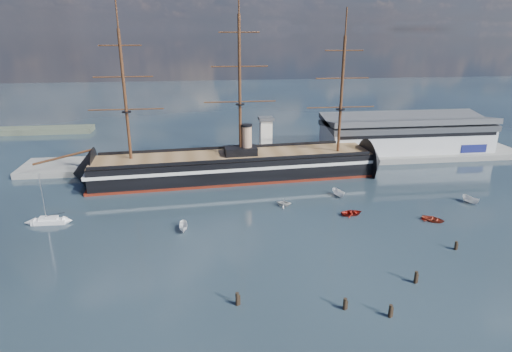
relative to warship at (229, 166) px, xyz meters
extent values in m
plane|color=black|center=(10.78, -20.00, -4.04)|extent=(600.00, 600.00, 0.00)
cube|color=slate|center=(20.78, 16.00, -4.04)|extent=(180.00, 18.00, 2.00)
cube|color=#B7BABC|center=(68.78, 20.00, 2.96)|extent=(62.00, 20.00, 10.00)
cube|color=#3F4247|center=(68.78, 20.00, 8.56)|extent=(63.00, 21.00, 2.00)
cube|color=silver|center=(13.78, 13.00, 4.96)|extent=(4.00, 4.00, 14.00)
cube|color=#3F4247|center=(13.78, 13.00, 12.46)|extent=(5.00, 5.00, 1.00)
cube|color=black|center=(1.73, 0.00, -0.04)|extent=(88.88, 21.90, 7.00)
cube|color=silver|center=(1.73, 0.00, 1.16)|extent=(90.89, 22.28, 1.00)
cube|color=#5A190E|center=(1.73, 0.00, -3.69)|extent=(90.89, 22.24, 0.90)
cone|color=black|center=(-44.77, 0.00, -0.34)|extent=(15.03, 16.59, 15.68)
cone|color=black|center=(48.23, 0.00, -0.34)|extent=(12.03, 16.39, 15.68)
cube|color=brown|center=(1.73, 0.00, 3.56)|extent=(88.79, 20.63, 0.40)
cube|color=black|center=(3.73, 0.00, 4.96)|extent=(10.38, 6.66, 2.50)
cylinder|color=tan|center=(5.73, 0.00, 8.46)|extent=(3.20, 3.20, 9.00)
cylinder|color=#381E0F|center=(-50.27, 0.00, 4.96)|extent=(17.76, 1.90, 4.43)
cylinder|color=#381E0F|center=(-30.27, 0.00, 22.76)|extent=(0.90, 0.90, 38.00)
cylinder|color=#381E0F|center=(3.73, 0.00, 24.76)|extent=(0.90, 0.90, 42.00)
cylinder|color=#381E0F|center=(35.73, 0.00, 21.76)|extent=(0.90, 0.90, 36.00)
cube|color=silver|center=(-46.64, -28.51, -3.50)|extent=(8.22, 2.72, 1.08)
cube|color=silver|center=(-46.64, -28.51, -2.63)|extent=(4.41, 1.91, 0.87)
cylinder|color=#B2B2B7|center=(-47.18, -28.51, 3.01)|extent=(0.17, 0.17, 11.93)
imported|color=white|center=(-13.46, -36.75, -4.04)|extent=(6.05, 2.33, 2.40)
imported|color=#9C170F|center=(29.56, -32.96, -4.04)|extent=(1.87, 3.67, 1.64)
imported|color=white|center=(30.03, -20.10, -4.04)|extent=(6.74, 3.85, 2.54)
imported|color=silver|center=(13.04, -25.23, -4.04)|extent=(5.57, 7.38, 2.49)
imported|color=#A03420|center=(48.42, -39.29, -4.04)|extent=(3.26, 3.45, 1.58)
imported|color=silver|center=(64.64, -29.64, -4.04)|extent=(6.56, 3.90, 2.47)
cylinder|color=black|center=(-3.25, -67.37, -4.04)|extent=(0.64, 0.64, 3.17)
cylinder|color=black|center=(14.94, -70.92, -4.04)|extent=(0.64, 0.64, 2.86)
cylinder|color=black|center=(30.84, -64.82, -4.04)|extent=(0.64, 0.64, 3.16)
cylinder|color=black|center=(45.76, -53.66, -4.04)|extent=(0.64, 0.64, 2.67)
cylinder|color=black|center=(21.79, -73.89, -4.04)|extent=(0.64, 0.64, 3.05)
camera|label=1|loc=(-8.06, -130.47, 41.55)|focal=30.00mm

